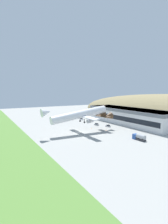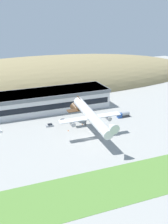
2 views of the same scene
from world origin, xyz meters
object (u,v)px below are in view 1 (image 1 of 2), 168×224
Objects in this scene: service_car_0 at (96,124)px; fuel_truck at (139,137)px; terminal_building at (128,115)px; traffic_cone_1 at (106,130)px; service_car_1 at (81,119)px; traffic_cone_0 at (91,128)px; cargo_airplane at (81,115)px; service_car_2 at (108,126)px.

fuel_truck reaches higher than service_car_0.
terminal_building reaches higher than traffic_cone_1.
traffic_cone_0 is at bearing -19.19° from service_car_1.
cargo_airplane reaches higher than service_car_1.
service_car_1 is at bearing 171.07° from traffic_cone_1.
traffic_cone_1 is at bearing 26.09° from traffic_cone_0.
cargo_airplane is at bearing -79.97° from terminal_building.
cargo_airplane is 29.31m from service_car_2.
traffic_cone_1 is (17.79, -4.56, -0.37)m from service_car_0.
cargo_airplane is 18.60m from traffic_cone_0.
traffic_cone_1 is (45.42, -7.13, -0.41)m from service_car_1.
service_car_1 is 45.98m from traffic_cone_1.
service_car_2 is (-6.27, 26.45, -10.96)m from cargo_airplane.
cargo_airplane is at bearing -98.53° from traffic_cone_1.
terminal_building reaches higher than traffic_cone_0.
cargo_airplane is at bearing -58.62° from traffic_cone_0.
fuel_truck reaches higher than traffic_cone_1.
terminal_building is at bearing 142.06° from fuel_truck.
service_car_0 is at bearing 175.93° from fuel_truck.
service_car_0 is at bearing -154.65° from service_car_2.
fuel_truck is (38.28, -29.85, -5.35)m from terminal_building.
terminal_building is at bearing 96.06° from service_car_2.
traffic_cone_0 is (-7.70, 12.62, -11.28)m from cargo_airplane.
service_car_0 is 1.07× the size of service_car_1.
service_car_0 is at bearing 124.23° from cargo_airplane.
terminal_building is 20.15× the size of service_car_1.
cargo_airplane reaches higher than terminal_building.
service_car_1 reaches higher than service_car_0.
terminal_building reaches higher than service_car_1.
service_car_1 is at bearing 174.67° from service_car_0.
traffic_cone_1 is at bearing -177.10° from fuel_truck.
service_car_1 is 72.63m from fuel_truck.
service_car_1 reaches higher than traffic_cone_0.
terminal_building is 49.88m from cargo_airplane.
traffic_cone_0 is at bearing -88.49° from terminal_building.
terminal_building reaches higher than service_car_0.
fuel_truck reaches higher than service_car_1.
traffic_cone_1 is (8.92, -8.76, -0.32)m from service_car_2.
terminal_building is 42.22m from service_car_1.
cargo_airplane is 11.85× the size of service_car_0.
service_car_0 is at bearing 165.64° from traffic_cone_1.
fuel_truck is (29.63, 19.06, -9.98)m from cargo_airplane.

